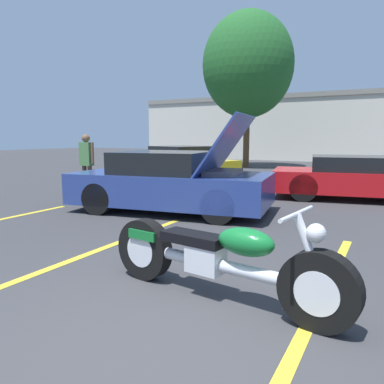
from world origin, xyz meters
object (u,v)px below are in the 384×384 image
(motorcycle, at_px, (218,260))
(tree_background, at_px, (248,65))
(show_car_hood_open, at_px, (172,182))
(parked_car_mid_row, at_px, (355,178))
(spectator_midground, at_px, (87,159))
(parked_car_left_row, at_px, (183,164))

(motorcycle, bearing_deg, tree_background, 117.11)
(motorcycle, bearing_deg, show_car_hood_open, 134.92)
(parked_car_mid_row, bearing_deg, show_car_hood_open, -143.48)
(motorcycle, height_order, parked_car_mid_row, parked_car_mid_row)
(parked_car_mid_row, distance_m, spectator_midground, 7.11)
(spectator_midground, bearing_deg, tree_background, 87.25)
(parked_car_left_row, bearing_deg, spectator_midground, -75.82)
(parked_car_left_row, xyz_separation_m, spectator_midground, (-0.47, -4.50, 0.39))
(show_car_hood_open, bearing_deg, motorcycle, -61.60)
(tree_background, xyz_separation_m, spectator_midground, (-0.53, -11.02, -4.21))
(tree_background, distance_m, parked_car_mid_row, 11.31)
(parked_car_mid_row, xyz_separation_m, spectator_midground, (-6.58, -2.67, 0.44))
(tree_background, distance_m, spectator_midground, 11.81)
(spectator_midground, bearing_deg, parked_car_left_row, 84.01)
(motorcycle, xyz_separation_m, show_car_hood_open, (-2.73, 3.58, 0.21))
(parked_car_left_row, relative_size, parked_car_mid_row, 1.03)
(show_car_hood_open, height_order, parked_car_left_row, show_car_hood_open)
(motorcycle, height_order, show_car_hood_open, show_car_hood_open)
(parked_car_left_row, bearing_deg, tree_background, 109.65)
(motorcycle, relative_size, show_car_hood_open, 0.60)
(tree_background, distance_m, motorcycle, 17.12)
(parked_car_mid_row, bearing_deg, tree_background, 115.00)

